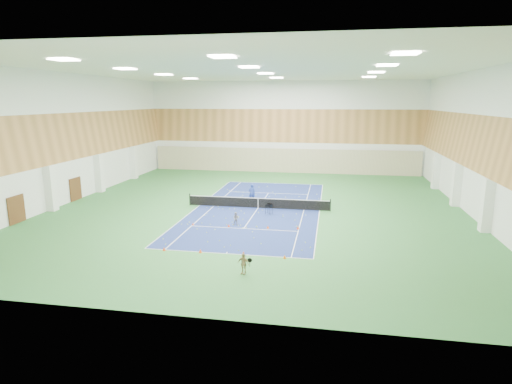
% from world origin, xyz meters
% --- Properties ---
extents(ground, '(40.00, 40.00, 0.00)m').
position_xyz_m(ground, '(0.00, 0.00, 0.00)').
color(ground, '#2E6C33').
rests_on(ground, ground).
extents(room_shell, '(36.00, 40.00, 12.00)m').
position_xyz_m(room_shell, '(0.00, 0.00, 6.00)').
color(room_shell, white).
rests_on(room_shell, ground).
extents(wood_cladding, '(36.00, 40.00, 8.00)m').
position_xyz_m(wood_cladding, '(0.00, 0.00, 8.00)').
color(wood_cladding, '#B57B43').
rests_on(wood_cladding, room_shell).
extents(ceiling_light_grid, '(21.40, 25.40, 0.06)m').
position_xyz_m(ceiling_light_grid, '(0.00, 0.00, 11.92)').
color(ceiling_light_grid, white).
rests_on(ceiling_light_grid, room_shell).
extents(court_surface, '(10.97, 23.77, 0.01)m').
position_xyz_m(court_surface, '(0.00, 0.00, 0.01)').
color(court_surface, navy).
rests_on(court_surface, ground).
extents(tennis_balls_scatter, '(10.57, 22.77, 0.07)m').
position_xyz_m(tennis_balls_scatter, '(0.00, 0.00, 0.05)').
color(tennis_balls_scatter, '#CEEE28').
rests_on(tennis_balls_scatter, ground).
extents(tennis_net, '(12.80, 0.10, 1.10)m').
position_xyz_m(tennis_net, '(0.00, 0.00, 0.55)').
color(tennis_net, black).
rests_on(tennis_net, ground).
extents(back_curtain, '(35.40, 0.16, 3.20)m').
position_xyz_m(back_curtain, '(0.00, 19.75, 1.60)').
color(back_curtain, '#C6B793').
rests_on(back_curtain, ground).
extents(door_left_a, '(0.08, 1.80, 2.20)m').
position_xyz_m(door_left_a, '(-17.92, -8.00, 1.10)').
color(door_left_a, '#593319').
rests_on(door_left_a, ground).
extents(door_left_b, '(0.08, 1.80, 2.20)m').
position_xyz_m(door_left_b, '(-17.92, 0.00, 1.10)').
color(door_left_b, '#593319').
rests_on(door_left_b, ground).
extents(coach, '(0.74, 0.61, 1.73)m').
position_xyz_m(coach, '(-0.99, 2.26, 0.87)').
color(coach, '#223C9C').
rests_on(coach, ground).
extents(child_court, '(0.51, 0.41, 1.02)m').
position_xyz_m(child_court, '(-0.79, -5.51, 0.51)').
color(child_court, gray).
rests_on(child_court, ground).
extents(child_apron, '(0.78, 0.52, 1.22)m').
position_xyz_m(child_apron, '(1.72, -14.82, 0.61)').
color(child_apron, tan).
rests_on(child_apron, ground).
extents(ball_cart, '(0.65, 0.65, 0.88)m').
position_xyz_m(ball_cart, '(1.24, -1.79, 0.44)').
color(ball_cart, black).
rests_on(ball_cart, ground).
extents(cone_svc_a, '(0.18, 0.18, 0.20)m').
position_xyz_m(cone_svc_a, '(-4.07, -6.18, 0.10)').
color(cone_svc_a, '#F64B0C').
rests_on(cone_svc_a, ground).
extents(cone_svc_b, '(0.20, 0.20, 0.22)m').
position_xyz_m(cone_svc_b, '(-1.22, -6.15, 0.11)').
color(cone_svc_b, '#F63F0C').
rests_on(cone_svc_b, ground).
extents(cone_svc_c, '(0.21, 0.21, 0.23)m').
position_xyz_m(cone_svc_c, '(1.79, -6.00, 0.11)').
color(cone_svc_c, '#F3530C').
rests_on(cone_svc_c, ground).
extents(cone_svc_d, '(0.23, 0.23, 0.25)m').
position_xyz_m(cone_svc_d, '(4.05, -5.84, 0.13)').
color(cone_svc_d, red).
rests_on(cone_svc_d, ground).
extents(cone_base_a, '(0.21, 0.21, 0.23)m').
position_xyz_m(cone_base_a, '(-4.09, -12.01, 0.12)').
color(cone_base_a, '#DD3E0B').
rests_on(cone_base_a, ground).
extents(cone_base_b, '(0.22, 0.22, 0.24)m').
position_xyz_m(cone_base_b, '(-1.67, -11.98, 0.12)').
color(cone_base_b, '#FF510D').
rests_on(cone_base_b, ground).
extents(cone_base_c, '(0.19, 0.19, 0.20)m').
position_xyz_m(cone_base_c, '(1.11, -11.81, 0.10)').
color(cone_base_c, '#FE450D').
rests_on(cone_base_c, ground).
extents(cone_base_d, '(0.21, 0.21, 0.23)m').
position_xyz_m(cone_base_d, '(3.74, -12.05, 0.11)').
color(cone_base_d, orange).
rests_on(cone_base_d, ground).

